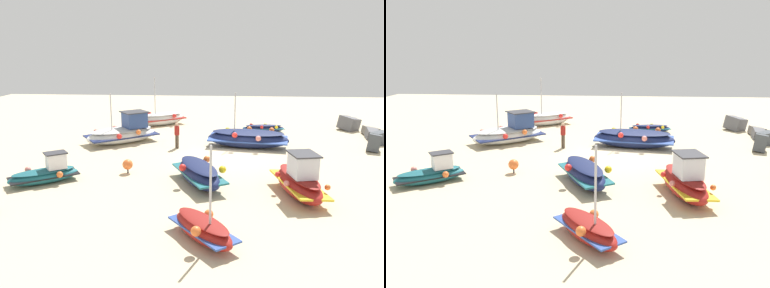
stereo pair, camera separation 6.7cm
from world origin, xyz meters
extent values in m
plane|color=beige|center=(0.00, 0.00, 0.00)|extent=(56.62, 56.62, 0.00)
ellipsoid|color=white|center=(-2.80, -7.00, 0.48)|extent=(4.63, 5.13, 1.03)
cube|color=navy|center=(-2.80, -7.00, 0.52)|extent=(4.54, 5.00, 0.16)
ellipsoid|color=beige|center=(-2.80, -7.00, 0.87)|extent=(4.05, 4.50, 0.22)
cube|color=#2D4784|center=(-3.40, -6.23, 1.46)|extent=(1.87, 1.89, 1.03)
cube|color=#333338|center=(-3.40, -6.23, 2.01)|extent=(2.17, 2.19, 0.06)
cylinder|color=#B7B7BC|center=(-2.38, -7.55, 2.17)|extent=(0.08, 0.08, 2.44)
sphere|color=#EA7F75|center=(-2.87, -8.78, 0.71)|extent=(0.35, 0.35, 0.35)
sphere|color=red|center=(-1.48, -6.83, 0.73)|extent=(0.35, 0.35, 0.35)
sphere|color=#EA7F75|center=(-3.71, -7.70, 0.80)|extent=(0.35, 0.35, 0.35)
sphere|color=orange|center=(-2.32, -5.75, 0.84)|extent=(0.35, 0.35, 0.35)
sphere|color=red|center=(-4.55, -6.62, 0.88)|extent=(0.35, 0.35, 0.35)
ellipsoid|color=white|center=(-9.00, -5.20, 0.49)|extent=(3.54, 4.09, 1.02)
cube|color=maroon|center=(-9.00, -5.20, 0.54)|extent=(3.47, 3.98, 0.12)
ellipsoid|color=beige|center=(-9.00, -5.20, 0.90)|extent=(3.10, 3.58, 0.19)
cylinder|color=#B7B7BC|center=(-8.64, -5.68, 2.45)|extent=(0.08, 0.08, 2.94)
sphere|color=red|center=(-9.26, -6.26, 0.88)|extent=(0.34, 0.34, 0.34)
sphere|color=red|center=(-8.73, -4.13, 0.82)|extent=(0.34, 0.34, 0.34)
ellipsoid|color=navy|center=(-2.16, 1.39, 0.53)|extent=(2.62, 5.43, 1.19)
cube|color=#2D4C9E|center=(-2.16, 1.39, 0.58)|extent=(2.58, 5.22, 0.23)
ellipsoid|color=#151E45|center=(-2.16, 1.39, 0.97)|extent=(2.25, 4.77, 0.29)
cylinder|color=#B7B7BC|center=(-2.29, 0.53, 2.29)|extent=(0.08, 0.08, 2.47)
sphere|color=yellow|center=(-3.40, 0.10, 0.85)|extent=(0.34, 0.34, 0.34)
sphere|color=red|center=(-1.25, 0.51, 0.99)|extent=(0.34, 0.34, 0.34)
sphere|color=orange|center=(-3.18, 1.54, 0.99)|extent=(0.34, 0.34, 0.34)
sphere|color=#EA7F75|center=(-1.03, 1.96, 0.85)|extent=(0.34, 0.34, 0.34)
sphere|color=orange|center=(-2.96, 2.98, 0.99)|extent=(0.34, 0.34, 0.34)
ellipsoid|color=maroon|center=(6.28, 3.09, 0.50)|extent=(4.24, 2.18, 1.09)
cube|color=gold|center=(6.28, 3.09, 0.55)|extent=(4.08, 2.14, 0.18)
ellipsoid|color=maroon|center=(6.28, 3.09, 0.92)|extent=(3.72, 1.87, 0.24)
cube|color=silver|center=(6.59, 3.15, 1.49)|extent=(1.35, 1.17, 0.97)
cube|color=#333338|center=(6.59, 3.15, 2.00)|extent=(1.57, 1.36, 0.06)
sphere|color=yellow|center=(5.02, 3.62, 0.89)|extent=(0.25, 0.25, 0.25)
sphere|color=red|center=(5.88, 2.22, 0.84)|extent=(0.25, 0.25, 0.25)
sphere|color=#EA7F75|center=(6.13, 3.85, 0.78)|extent=(0.25, 0.25, 0.25)
sphere|color=#EA7F75|center=(6.99, 2.44, 0.81)|extent=(0.25, 0.25, 0.25)
sphere|color=orange|center=(7.24, 4.07, 0.77)|extent=(0.25, 0.25, 0.25)
ellipsoid|color=#1E6670|center=(5.46, -8.74, 0.32)|extent=(2.88, 3.30, 0.66)
cube|color=black|center=(5.46, -8.74, 0.35)|extent=(2.82, 3.21, 0.09)
ellipsoid|color=#1A565F|center=(5.46, -8.74, 0.58)|extent=(2.52, 2.90, 0.13)
cube|color=white|center=(5.09, -8.25, 1.00)|extent=(1.07, 1.11, 0.73)
cube|color=#333338|center=(5.09, -8.25, 1.39)|extent=(1.24, 1.29, 0.06)
sphere|color=#EA7F75|center=(5.27, -9.61, 0.58)|extent=(0.30, 0.30, 0.30)
sphere|color=orange|center=(5.65, -7.87, 0.50)|extent=(0.30, 0.30, 0.30)
ellipsoid|color=navy|center=(5.11, -1.35, 0.50)|extent=(4.24, 2.93, 1.07)
cube|color=#1E6670|center=(5.11, -1.35, 0.55)|extent=(4.09, 2.88, 0.15)
ellipsoid|color=#151E45|center=(5.11, -1.35, 0.93)|extent=(3.71, 2.55, 0.22)
sphere|color=orange|center=(3.92, -1.02, 0.90)|extent=(0.34, 0.34, 0.34)
sphere|color=red|center=(5.45, -2.08, 0.92)|extent=(0.34, 0.34, 0.34)
sphere|color=yellow|center=(5.63, -0.23, 0.93)|extent=(0.34, 0.34, 0.34)
ellipsoid|color=maroon|center=(10.70, -0.88, 0.39)|extent=(3.00, 2.64, 0.78)
cube|color=#2D4C9E|center=(10.70, -0.88, 0.43)|extent=(2.93, 2.59, 0.07)
ellipsoid|color=maroon|center=(10.70, -0.88, 0.71)|extent=(2.64, 2.32, 0.13)
cylinder|color=#B7B7BC|center=(11.03, -0.63, 2.10)|extent=(0.08, 0.08, 2.65)
sphere|color=orange|center=(11.50, -1.06, 0.72)|extent=(0.34, 0.34, 0.34)
sphere|color=orange|center=(9.89, -0.71, 0.60)|extent=(0.34, 0.34, 0.34)
ellipsoid|color=navy|center=(-6.71, 2.84, 0.29)|extent=(1.47, 3.21, 0.65)
cube|color=#1E6670|center=(-6.71, 2.84, 0.32)|extent=(1.46, 3.09, 0.12)
ellipsoid|color=#151E45|center=(-6.71, 2.84, 0.54)|extent=(1.26, 2.82, 0.15)
sphere|color=red|center=(-7.26, 1.96, 0.46)|extent=(0.25, 0.25, 0.25)
sphere|color=red|center=(-6.04, 2.64, 0.54)|extent=(0.25, 0.25, 0.25)
sphere|color=yellow|center=(-7.38, 3.04, 0.45)|extent=(0.25, 0.25, 0.25)
sphere|color=yellow|center=(-6.16, 3.72, 0.54)|extent=(0.25, 0.25, 0.25)
cylinder|color=brown|center=(-1.52, -3.07, 0.43)|extent=(0.14, 0.14, 0.87)
cylinder|color=brown|center=(-1.64, -3.18, 0.43)|extent=(0.14, 0.14, 0.87)
cylinder|color=maroon|center=(-1.58, -3.12, 1.15)|extent=(0.32, 0.32, 0.56)
sphere|color=tan|center=(-1.58, -3.12, 1.54)|extent=(0.22, 0.22, 0.22)
cube|color=#4C5156|center=(-9.83, 10.08, 0.32)|extent=(0.87, 1.06, 0.81)
cube|color=slate|center=(-8.13, 9.50, 0.50)|extent=(1.68, 1.72, 1.27)
cube|color=slate|center=(-6.48, 10.58, 0.29)|extent=(1.15, 1.03, 0.78)
cube|color=slate|center=(-5.25, 10.28, 0.30)|extent=(1.38, 1.09, 0.85)
cube|color=#4C5156|center=(-3.69, 10.27, 0.41)|extent=(1.23, 1.22, 1.05)
cube|color=#4C5156|center=(-1.79, 9.15, 0.52)|extent=(1.25, 1.17, 1.24)
cylinder|color=#3F3F42|center=(3.70, -5.09, 0.10)|extent=(0.08, 0.08, 0.20)
sphere|color=orange|center=(3.70, -5.09, 0.46)|extent=(0.53, 0.53, 0.53)
camera|label=1|loc=(23.07, -0.31, 6.47)|focal=37.47mm
camera|label=2|loc=(23.06, -0.25, 6.47)|focal=37.47mm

